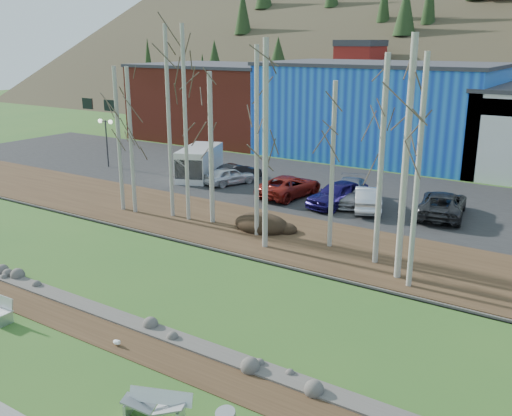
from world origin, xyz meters
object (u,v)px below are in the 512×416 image
Objects in this scene: bench_damaged at (156,405)px; car_4 at (338,194)px; car_0 at (230,176)px; seagull at (117,342)px; car_2 at (290,186)px; car_6 at (442,204)px; van_grey at (199,163)px; street_lamp at (106,130)px; car_1 at (237,173)px; car_5 at (368,198)px; car_3 at (349,191)px.

car_4 reaches higher than bench_damaged.
seagull is at bearing 138.69° from car_0.
car_6 is at bearing -167.50° from car_2.
van_grey reaches higher than car_2.
seagull is 29.69m from street_lamp.
car_2 is 1.10× the size of car_4.
car_6 is at bearing -167.19° from car_1.
car_4 reaches higher than seagull.
car_5 reaches higher than car_1.
car_4 reaches higher than car_5.
car_2 is at bearing 89.82° from bench_damaged.
car_5 is at bearing 93.59° from seagull.
seagull is at bearing 129.55° from bench_damaged.
seagull is 20.81m from car_3.
car_6 is (4.21, 1.11, 0.02)m from car_5.
van_grey is at bearing 163.74° from car_3.
car_5 is at bearing -1.16° from street_lamp.
van_grey reaches higher than car_6.
van_grey reaches higher than car_0.
car_2 is 9.84m from car_6.
car_6 is 0.94× the size of van_grey.
seagull is 20.46m from car_2.
car_5 is (-2.91, 22.01, 0.46)m from bench_damaged.
car_4 reaches higher than car_2.
car_5 is at bearing -160.19° from car_0.
seagull is at bearing -43.46° from street_lamp.
car_4 is at bearing -26.78° from van_grey.
bench_damaged is 0.49× the size of car_1.
car_1 is 9.33m from car_3.
car_4 is (20.92, -0.32, -2.27)m from street_lamp.
seagull is at bearing -104.32° from car_3.
car_1 is 0.84× the size of car_4.
car_0 reaches higher than bench_damaged.
car_2 reaches higher than bench_damaged.
seagull is 23.73m from car_1.
car_5 is (1.86, 0.34, -0.06)m from car_4.
car_2 is 5.56m from car_5.
van_grey is at bearing 4.66° from street_lamp.
car_1 is at bearing -178.43° from car_4.
car_2 is (-8.47, 22.05, 0.44)m from bench_damaged.
car_3 is (-4.57, 22.92, 0.45)m from bench_damaged.
bench_damaged is at bearing -95.11° from car_3.
street_lamp reaches higher than seagull.
seagull is 19.57m from car_4.
van_grey reaches higher than car_4.
van_grey is at bearing -27.30° from car_5.
car_3 is at bearing -155.05° from car_0.
van_grey is at bearing -172.07° from car_4.
street_lamp reaches higher than car_5.
car_6 is at bearing -14.39° from car_3.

